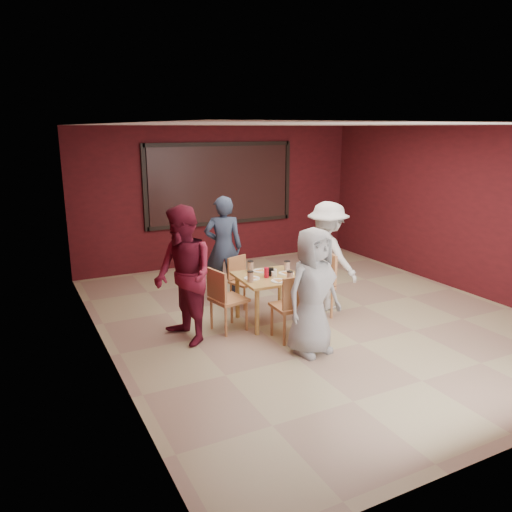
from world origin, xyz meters
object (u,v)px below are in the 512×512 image
dining_table (269,281)px  diner_back (223,248)px  chair_left (224,296)px  diner_front (313,292)px  chair_back (241,278)px  chair_right (321,280)px  diner_right (327,256)px  chair_front (293,303)px  diner_left (184,276)px

dining_table → diner_back: 1.34m
chair_left → diner_front: 1.36m
chair_back → chair_right: (0.87, -0.94, 0.10)m
diner_front → diner_right: diner_right is taller
chair_back → chair_right: 1.29m
chair_front → diner_right: size_ratio=0.55×
chair_right → diner_front: bearing=-128.8°
diner_right → diner_front: bearing=125.6°
chair_back → chair_left: bearing=-127.9°
chair_right → diner_front: (-0.83, -1.04, 0.26)m
chair_back → chair_right: chair_right is taller
chair_left → diner_back: 1.49m
chair_right → diner_right: diner_right is taller
chair_back → chair_left: size_ratio=0.87×
diner_front → diner_back: size_ratio=0.94×
chair_right → diner_front: diner_front is taller
chair_front → chair_right: size_ratio=0.95×
diner_front → diner_right: 1.66m
chair_back → diner_right: 1.39m
chair_right → diner_left: size_ratio=0.53×
diner_front → chair_front: bearing=84.4°
chair_back → diner_left: size_ratio=0.43×
chair_left → diner_right: (1.79, 0.14, 0.33)m
dining_table → chair_left: bearing=-178.8°
chair_back → diner_left: 1.65m
chair_right → diner_back: diner_back is taller
chair_left → diner_right: bearing=4.5°
chair_back → diner_right: size_ratio=0.47×
diner_right → diner_left: bearing=81.8°
chair_left → diner_front: bearing=-57.5°
chair_left → chair_right: bearing=-2.9°
diner_back → chair_back: bearing=122.9°
chair_right → diner_right: 0.44m
chair_left → diner_left: bearing=-171.9°
diner_right → dining_table: bearing=83.0°
dining_table → chair_left: chair_left is taller
chair_right → diner_right: (0.25, 0.22, 0.30)m
chair_left → diner_back: size_ratio=0.53×
chair_front → diner_left: bearing=154.2°
chair_front → diner_left: size_ratio=0.51×
chair_front → chair_right: bearing=36.0°
chair_front → chair_left: size_ratio=1.02×
chair_back → diner_left: bearing=-143.2°
dining_table → diner_front: diner_front is taller
dining_table → chair_front: bearing=-92.6°
dining_table → chair_left: size_ratio=1.03×
dining_table → chair_right: chair_right is taller
diner_back → diner_left: bearing=70.9°
chair_left → chair_right: size_ratio=0.94×
dining_table → diner_front: (-0.01, -1.13, 0.19)m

